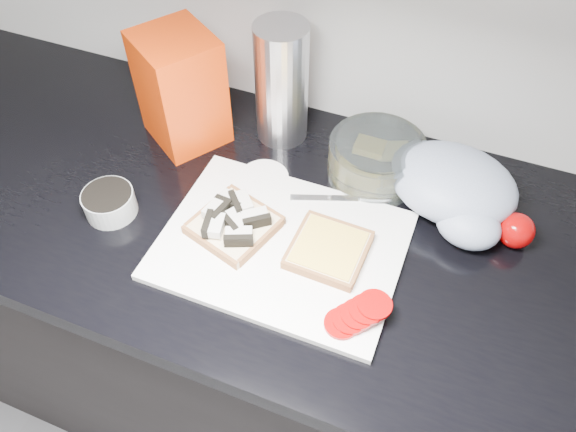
# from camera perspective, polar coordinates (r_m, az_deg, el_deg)

# --- Properties ---
(base_cabinet) EXTENTS (3.50, 0.60, 0.86)m
(base_cabinet) POSITION_cam_1_polar(r_m,az_deg,el_deg) (1.38, 2.82, -13.60)
(base_cabinet) COLOR black
(base_cabinet) RESTS_ON ground
(countertop) EXTENTS (3.50, 0.64, 0.04)m
(countertop) POSITION_cam_1_polar(r_m,az_deg,el_deg) (1.00, 3.79, -1.96)
(countertop) COLOR black
(countertop) RESTS_ON base_cabinet
(cutting_board) EXTENTS (0.40, 0.30, 0.01)m
(cutting_board) POSITION_cam_1_polar(r_m,az_deg,el_deg) (0.95, -0.67, -3.00)
(cutting_board) COLOR white
(cutting_board) RESTS_ON countertop
(bread_left) EXTENTS (0.16, 0.16, 0.04)m
(bread_left) POSITION_cam_1_polar(r_m,az_deg,el_deg) (0.96, -5.51, -0.68)
(bread_left) COLOR beige
(bread_left) RESTS_ON cutting_board
(bread_right) EXTENTS (0.13, 0.13, 0.02)m
(bread_right) POSITION_cam_1_polar(r_m,az_deg,el_deg) (0.93, 4.15, -3.43)
(bread_right) COLOR beige
(bread_right) RESTS_ON cutting_board
(tomato_slices) EXTENTS (0.11, 0.11, 0.02)m
(tomato_slices) POSITION_cam_1_polar(r_m,az_deg,el_deg) (0.86, 7.13, -9.86)
(tomato_slices) COLOR #990304
(tomato_slices) RESTS_ON cutting_board
(knife) EXTENTS (0.17, 0.07, 0.01)m
(knife) POSITION_cam_1_polar(r_m,az_deg,el_deg) (1.01, 6.68, 1.83)
(knife) COLOR #B5B5BA
(knife) RESTS_ON cutting_board
(seed_tub) EXTENTS (0.09, 0.09, 0.05)m
(seed_tub) POSITION_cam_1_polar(r_m,az_deg,el_deg) (1.03, -17.71, 1.39)
(seed_tub) COLOR #A4A9A9
(seed_tub) RESTS_ON countertop
(tub_lid) EXTENTS (0.11, 0.11, 0.01)m
(tub_lid) POSITION_cam_1_polar(r_m,az_deg,el_deg) (1.06, -2.46, 3.93)
(tub_lid) COLOR white
(tub_lid) RESTS_ON countertop
(glass_bowl) EXTENTS (0.18, 0.18, 0.07)m
(glass_bowl) POSITION_cam_1_polar(r_m,az_deg,el_deg) (1.06, 8.94, 5.75)
(glass_bowl) COLOR silver
(glass_bowl) RESTS_ON countertop
(bread_bag) EXTENTS (0.19, 0.19, 0.22)m
(bread_bag) POSITION_cam_1_polar(r_m,az_deg,el_deg) (1.10, -10.83, 12.54)
(bread_bag) COLOR red
(bread_bag) RESTS_ON countertop
(steel_canister) EXTENTS (0.10, 0.10, 0.24)m
(steel_canister) POSITION_cam_1_polar(r_m,az_deg,el_deg) (1.08, -0.65, 13.25)
(steel_canister) COLOR silver
(steel_canister) RESTS_ON countertop
(grocery_bag) EXTENTS (0.25, 0.23, 0.10)m
(grocery_bag) POSITION_cam_1_polar(r_m,az_deg,el_deg) (1.02, 16.60, 2.64)
(grocery_bag) COLOR #99A3BD
(grocery_bag) RESTS_ON countertop
(whole_tomatoes) EXTENTS (0.06, 0.06, 0.06)m
(whole_tomatoes) POSITION_cam_1_polar(r_m,az_deg,el_deg) (1.01, 22.17, -1.39)
(whole_tomatoes) COLOR #990304
(whole_tomatoes) RESTS_ON countertop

